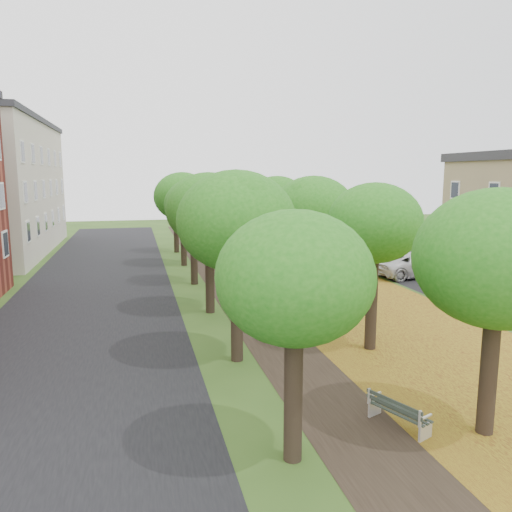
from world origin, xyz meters
TOP-DOWN VIEW (x-y plane):
  - ground at (0.00, 0.00)m, footprint 120.00×120.00m
  - street_asphalt at (-7.50, 15.00)m, footprint 8.00×70.00m
  - footpath at (0.00, 15.00)m, footprint 3.20×70.00m
  - leaf_verge at (5.00, 15.00)m, footprint 7.50×70.00m
  - parking_lot at (13.50, 16.00)m, footprint 9.00×16.00m
  - tree_row_west at (-2.20, 15.00)m, footprint 3.52×33.52m
  - tree_row_east at (2.60, 15.00)m, footprint 3.52×33.52m
  - bench at (0.69, 0.69)m, footprint 1.06×1.68m
  - car_silver at (11.00, 9.94)m, footprint 4.02×1.80m
  - car_red at (11.61, 11.41)m, footprint 3.96×1.50m
  - car_grey at (11.00, 17.73)m, footprint 5.34×3.58m
  - car_white at (11.00, 16.99)m, footprint 5.48×2.97m

SIDE VIEW (x-z plane):
  - ground at x=0.00m, z-range 0.00..0.00m
  - street_asphalt at x=-7.50m, z-range 0.00..0.01m
  - parking_lot at x=13.50m, z-range 0.00..0.01m
  - footpath at x=0.00m, z-range 0.00..0.01m
  - leaf_verge at x=5.00m, z-range 0.00..0.01m
  - bench at x=0.69m, z-range 0.02..0.79m
  - car_red at x=11.61m, z-range 0.00..1.29m
  - car_silver at x=11.00m, z-range 0.00..1.34m
  - car_grey at x=11.00m, z-range 0.00..1.44m
  - car_white at x=11.00m, z-range 0.00..1.46m
  - tree_row_west at x=-2.20m, z-range 1.35..7.12m
  - tree_row_east at x=2.60m, z-range 1.35..7.12m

